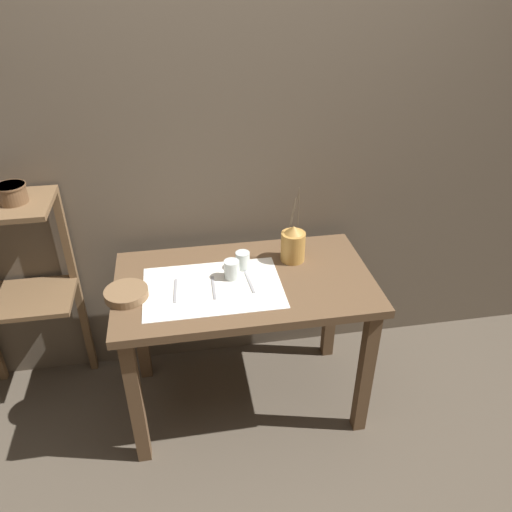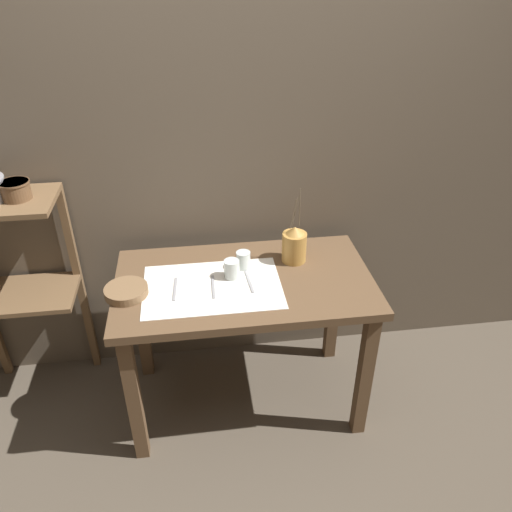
{
  "view_description": "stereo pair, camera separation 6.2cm",
  "coord_description": "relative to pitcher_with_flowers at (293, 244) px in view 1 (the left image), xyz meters",
  "views": [
    {
      "loc": [
        -0.26,
        -1.85,
        2.04
      ],
      "look_at": [
        0.05,
        0.0,
        0.89
      ],
      "focal_mm": 35.0,
      "sensor_mm": 36.0,
      "label": 1
    },
    {
      "loc": [
        -0.2,
        -1.86,
        2.04
      ],
      "look_at": [
        0.05,
        0.0,
        0.89
      ],
      "focal_mm": 35.0,
      "sensor_mm": 36.0,
      "label": 2
    }
  ],
  "objects": [
    {
      "name": "fork_inner",
      "position": [
        -0.56,
        -0.17,
        -0.08
      ],
      "size": [
        0.02,
        0.17,
        0.0
      ],
      "color": "#939399",
      "rests_on": "wooden_table"
    },
    {
      "name": "glass_tumbler_far",
      "position": [
        -0.25,
        -0.04,
        -0.04
      ],
      "size": [
        0.07,
        0.07,
        0.08
      ],
      "color": "silver",
      "rests_on": "wooden_table"
    },
    {
      "name": "glass_tumbler_near",
      "position": [
        -0.31,
        -0.11,
        -0.04
      ],
      "size": [
        0.07,
        0.07,
        0.09
      ],
      "color": "silver",
      "rests_on": "wooden_table"
    },
    {
      "name": "wooden_shelf_unit",
      "position": [
        -1.32,
        0.14,
        -0.07
      ],
      "size": [
        0.52,
        0.33,
        1.12
      ],
      "color": "brown",
      "rests_on": "ground_plane"
    },
    {
      "name": "pitcher_with_flowers",
      "position": [
        0.0,
        0.0,
        0.0
      ],
      "size": [
        0.12,
        0.12,
        0.39
      ],
      "color": "#B7843D",
      "rests_on": "wooden_table"
    },
    {
      "name": "knife_center",
      "position": [
        -0.4,
        -0.18,
        -0.08
      ],
      "size": [
        0.02,
        0.17,
        0.0
      ],
      "color": "#939399",
      "rests_on": "wooden_table"
    },
    {
      "name": "wooden_table",
      "position": [
        -0.25,
        -0.13,
        -0.2
      ],
      "size": [
        1.17,
        0.66,
        0.77
      ],
      "color": "brown",
      "rests_on": "ground_plane"
    },
    {
      "name": "metal_pot_small",
      "position": [
        -1.21,
        0.1,
        0.31
      ],
      "size": [
        0.13,
        0.13,
        0.08
      ],
      "color": "brown",
      "rests_on": "wooden_shelf_unit"
    },
    {
      "name": "wooden_bowl",
      "position": [
        -0.77,
        -0.18,
        -0.07
      ],
      "size": [
        0.19,
        0.19,
        0.04
      ],
      "color": "brown",
      "rests_on": "wooden_table"
    },
    {
      "name": "fork_outer",
      "position": [
        -0.23,
        -0.16,
        -0.08
      ],
      "size": [
        0.03,
        0.17,
        0.0
      ],
      "color": "#939399",
      "rests_on": "wooden_table"
    },
    {
      "name": "linen_cloth",
      "position": [
        -0.4,
        -0.17,
        -0.08
      ],
      "size": [
        0.61,
        0.41,
        0.0
      ],
      "color": "white",
      "rests_on": "wooden_table"
    },
    {
      "name": "ground_plane",
      "position": [
        -0.25,
        -0.13,
        -0.85
      ],
      "size": [
        12.0,
        12.0,
        0.0
      ],
      "primitive_type": "plane",
      "color": "brown"
    },
    {
      "name": "stone_wall_back",
      "position": [
        -0.25,
        0.31,
        0.35
      ],
      "size": [
        7.0,
        0.06,
        2.4
      ],
      "color": "brown",
      "rests_on": "ground_plane"
    }
  ]
}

